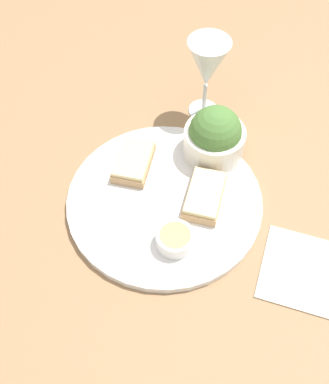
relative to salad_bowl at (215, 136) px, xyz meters
The scene contains 8 objects.
ground_plane 0.15m from the salad_bowl, 160.54° to the left, with size 4.00×4.00×0.00m, color #93704C.
dinner_plate 0.15m from the salad_bowl, 160.54° to the left, with size 0.34×0.34×0.01m.
salad_bowl is the anchor object (origin of this frame).
sauce_ramekin 0.21m from the salad_bowl, behind, with size 0.06×0.06×0.03m.
cheese_toast_near 0.12m from the salad_bowl, behind, with size 0.11×0.07×0.03m.
cheese_toast_far 0.15m from the salad_bowl, 124.00° to the left, with size 0.10×0.07×0.03m.
wine_glass 0.13m from the salad_bowl, 26.05° to the left, with size 0.08×0.08×0.17m.
napkin 0.29m from the salad_bowl, 128.89° to the right, with size 0.14×0.16×0.01m.
Camera 1 is at (-0.44, -0.17, 0.71)m, focal length 45.00 mm.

